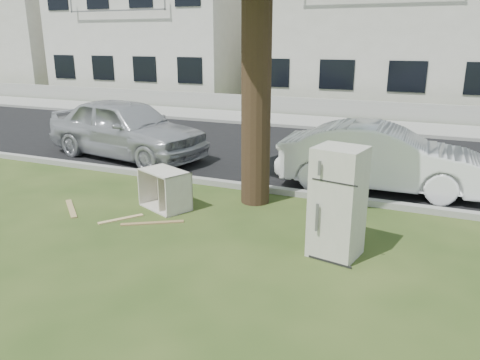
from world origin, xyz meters
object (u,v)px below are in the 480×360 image
at_px(cabinet, 165,189).
at_px(fridge, 338,202).
at_px(car_left, 126,128).
at_px(car_center, 381,157).

bearing_deg(cabinet, fridge, 12.02).
bearing_deg(cabinet, car_left, 159.57).
xyz_separation_m(fridge, car_center, (0.17, 3.45, -0.12)).
relative_size(fridge, car_center, 0.39).
distance_m(fridge, cabinet, 3.41).
bearing_deg(car_left, fridge, -110.17).
bearing_deg(car_center, fridge, 174.81).
xyz_separation_m(fridge, car_left, (-6.30, 3.68, -0.02)).
bearing_deg(fridge, car_center, 98.51).
height_order(fridge, cabinet, fridge).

